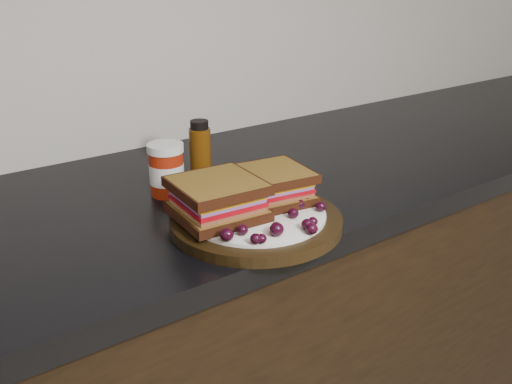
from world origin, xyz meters
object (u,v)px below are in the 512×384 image
(plate, at_px, (256,221))
(oil_bottle, at_px, (200,150))
(sandwich_left, at_px, (217,199))
(condiment_jar, at_px, (167,169))

(plate, relative_size, oil_bottle, 2.39)
(sandwich_left, height_order, condiment_jar, condiment_jar)
(plate, xyz_separation_m, sandwich_left, (-0.06, 0.03, 0.04))
(plate, xyz_separation_m, oil_bottle, (0.04, 0.24, 0.05))
(sandwich_left, distance_m, oil_bottle, 0.24)
(plate, bearing_deg, sandwich_left, 155.63)
(condiment_jar, height_order, oil_bottle, oil_bottle)
(plate, distance_m, oil_bottle, 0.25)
(sandwich_left, distance_m, condiment_jar, 0.18)
(sandwich_left, relative_size, condiment_jar, 1.35)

